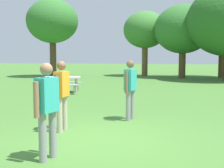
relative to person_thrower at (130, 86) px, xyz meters
The scene contains 10 objects.
ground_plane 2.28m from the person_thrower, 100.13° to the right, with size 120.00×120.00×0.00m, color #447530.
person_thrower is the anchor object (origin of this frame).
person_catcher 3.47m from the person_thrower, 105.76° to the right, with size 0.31×0.59×1.64m.
person_bystander 2.05m from the person_thrower, 132.76° to the right, with size 0.25×0.61×1.64m.
frisbee 2.57m from the person_thrower, 141.07° to the right, with size 0.27×0.27×0.03m, color white.
picnic_table_near 6.58m from the person_thrower, 127.22° to the left, with size 1.94×1.72×0.77m.
tree_tall_left 17.95m from the person_thrower, 119.37° to the left, with size 4.28×4.28×6.46m.
tree_broad_center 18.04m from the person_thrower, 93.65° to the left, with size 3.75×3.75×5.61m.
tree_far_right 16.63m from the person_thrower, 83.01° to the left, with size 4.55×4.55×5.81m.
tree_back_left 18.05m from the person_thrower, 73.11° to the left, with size 4.47×4.47×6.61m.
Camera 1 is at (1.43, -5.80, 1.75)m, focal length 46.80 mm.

